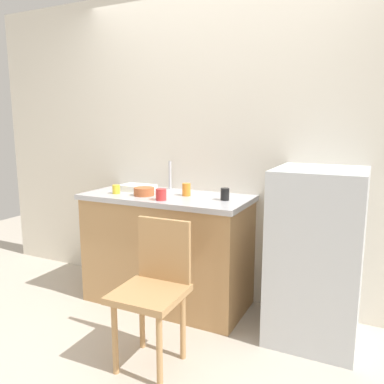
% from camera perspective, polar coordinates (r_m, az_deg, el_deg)
% --- Properties ---
extents(ground_plane, '(8.00, 8.00, 0.00)m').
position_cam_1_polar(ground_plane, '(2.73, -4.24, -22.52)').
color(ground_plane, '#BCB2A3').
extents(back_wall, '(4.80, 0.10, 2.57)m').
position_cam_1_polar(back_wall, '(3.21, 4.51, 6.76)').
color(back_wall, silver).
rests_on(back_wall, ground_plane).
extents(cabinet_base, '(1.31, 0.60, 0.87)m').
position_cam_1_polar(cabinet_base, '(3.20, -3.68, -8.79)').
color(cabinet_base, tan).
rests_on(cabinet_base, ground_plane).
extents(countertop, '(1.35, 0.64, 0.04)m').
position_cam_1_polar(countertop, '(3.09, -3.77, -0.78)').
color(countertop, '#B7B7BC').
rests_on(countertop, cabinet_base).
extents(faucet, '(0.02, 0.02, 0.25)m').
position_cam_1_polar(faucet, '(3.33, -3.28, 2.52)').
color(faucet, '#B7B7BC').
rests_on(faucet, countertop).
extents(refrigerator, '(0.58, 0.63, 1.18)m').
position_cam_1_polar(refrigerator, '(2.78, 17.98, -8.85)').
color(refrigerator, silver).
rests_on(refrigerator, ground_plane).
extents(chair, '(0.41, 0.41, 0.89)m').
position_cam_1_polar(chair, '(2.42, -5.63, -13.65)').
color(chair, tan).
rests_on(chair, ground_plane).
extents(dish_tray, '(0.28, 0.20, 0.05)m').
position_cam_1_polar(dish_tray, '(3.30, -8.13, 0.64)').
color(dish_tray, white).
rests_on(dish_tray, countertop).
extents(terracotta_bowl, '(0.16, 0.16, 0.06)m').
position_cam_1_polar(terracotta_bowl, '(3.07, -7.12, 0.07)').
color(terracotta_bowl, '#B25B33').
rests_on(terracotta_bowl, countertop).
extents(cup_orange, '(0.07, 0.07, 0.10)m').
position_cam_1_polar(cup_orange, '(3.03, -0.84, 0.36)').
color(cup_orange, orange).
rests_on(cup_orange, countertop).
extents(cup_red, '(0.08, 0.08, 0.09)m').
position_cam_1_polar(cup_red, '(2.86, -4.63, -0.37)').
color(cup_red, red).
rests_on(cup_red, countertop).
extents(cup_yellow, '(0.06, 0.06, 0.07)m').
position_cam_1_polar(cup_yellow, '(3.18, -11.19, 0.39)').
color(cup_yellow, yellow).
rests_on(cup_yellow, countertop).
extents(cup_black, '(0.07, 0.07, 0.09)m').
position_cam_1_polar(cup_black, '(2.86, 4.91, -0.33)').
color(cup_black, black).
rests_on(cup_black, countertop).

